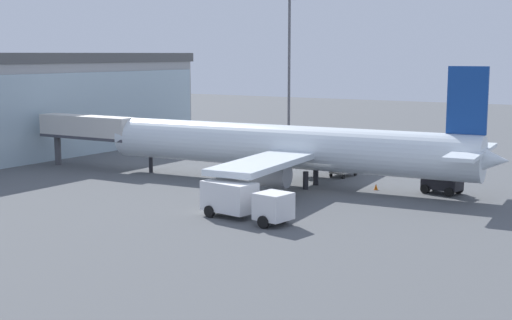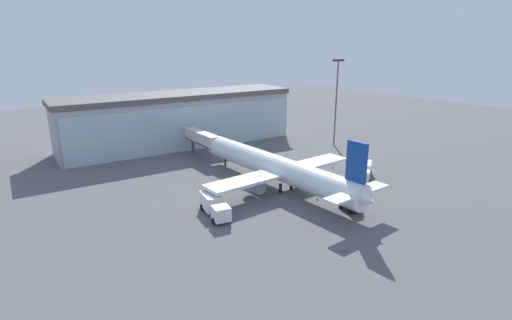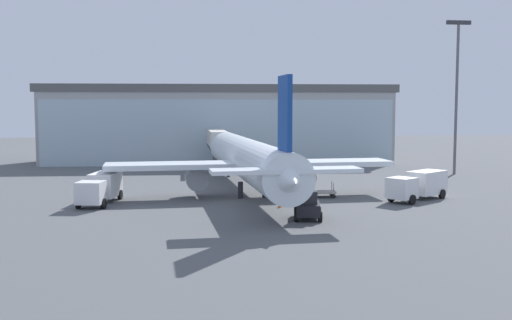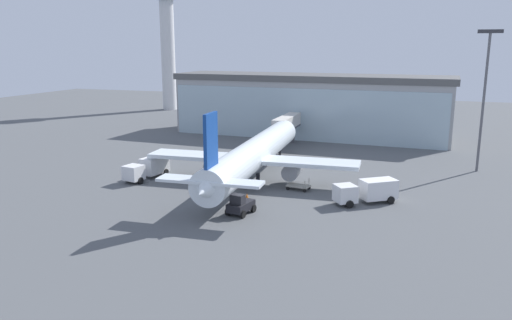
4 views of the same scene
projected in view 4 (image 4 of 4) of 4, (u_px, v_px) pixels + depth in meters
ground at (237, 187)px, 63.59m from camera, size 240.00×240.00×0.00m
terminal_building at (310, 105)px, 99.36m from camera, size 55.06×14.97×12.12m
jet_bridge at (287, 124)px, 87.79m from camera, size 2.34×11.59×5.55m
control_tower at (167, 36)px, 137.87m from camera, size 6.79×6.79×34.66m
apron_light_mast at (485, 90)px, 68.98m from camera, size 3.20×0.40×19.72m
airplane at (254, 155)px, 65.88m from camera, size 28.01×39.41×11.04m
catering_truck at (148, 168)px, 67.43m from camera, size 3.48×7.56×2.65m
fuel_truck at (368, 191)px, 56.65m from camera, size 7.18×6.11×2.65m
baggage_cart at (298, 186)px, 62.09m from camera, size 2.98×1.94×1.50m
pushback_tug at (240, 205)px, 53.02m from camera, size 2.66×3.47×2.30m
safety_cone_nose at (247, 196)px, 58.80m from camera, size 0.36×0.36×0.55m
safety_cone_wingtip at (374, 184)px, 63.88m from camera, size 0.36×0.36×0.55m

